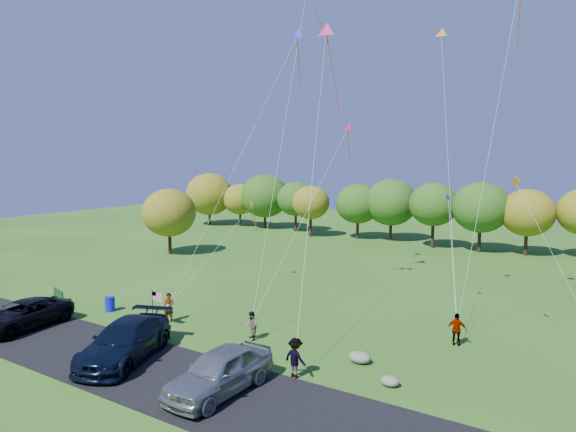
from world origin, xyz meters
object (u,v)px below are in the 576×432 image
at_px(flyer_a, 169,307).
at_px(minivan_dark, 22,315).
at_px(minivan_silver, 219,371).
at_px(flyer_d, 457,329).
at_px(flyer_c, 295,358).
at_px(flyer_b, 252,326).
at_px(park_bench, 60,296).
at_px(trash_barrel, 110,304).
at_px(minivan_navy, 125,341).

bearing_deg(flyer_a, minivan_dark, -157.27).
height_order(minivan_dark, minivan_silver, minivan_silver).
distance_m(minivan_silver, flyer_d, 13.40).
bearing_deg(flyer_c, minivan_dark, 18.79).
relative_size(flyer_b, park_bench, 0.88).
distance_m(flyer_d, park_bench, 26.41).
distance_m(flyer_d, trash_barrel, 21.93).
distance_m(minivan_navy, trash_barrel, 9.15).
bearing_deg(trash_barrel, flyer_b, 3.90).
xyz_separation_m(minivan_silver, flyer_b, (-2.80, 6.04, -0.21)).
distance_m(flyer_c, trash_barrel, 16.00).
bearing_deg(flyer_d, park_bench, 7.96).
bearing_deg(flyer_b, minivan_navy, -83.07).
relative_size(minivan_dark, minivan_silver, 1.04).
distance_m(flyer_b, trash_barrel, 11.21).
relative_size(flyer_a, trash_barrel, 1.86).
distance_m(minivan_silver, park_bench, 18.97).
xyz_separation_m(minivan_dark, flyer_b, (12.52, 5.95, -0.07)).
bearing_deg(trash_barrel, flyer_a, 6.22).
bearing_deg(flyer_c, minivan_silver, 68.14).
bearing_deg(trash_barrel, minivan_navy, -33.55).
bearing_deg(flyer_c, flyer_b, -22.84).
height_order(minivan_navy, flyer_a, minivan_navy).
bearing_deg(park_bench, minivan_navy, -4.10).
height_order(minivan_dark, flyer_c, flyer_c).
relative_size(flyer_a, flyer_d, 1.01).
bearing_deg(minivan_navy, trash_barrel, 125.44).
bearing_deg(minivan_dark, park_bench, 117.79).
height_order(minivan_dark, flyer_a, flyer_a).
xyz_separation_m(minivan_navy, flyer_c, (8.24, 2.96, -0.07)).
distance_m(flyer_a, flyer_d, 17.06).
height_order(minivan_navy, flyer_d, minivan_navy).
bearing_deg(minivan_silver, minivan_navy, 178.86).
relative_size(minivan_navy, flyer_a, 3.61).
distance_m(flyer_c, park_bench, 20.34).
xyz_separation_m(minivan_silver, flyer_a, (-9.04, 5.82, -0.11)).
bearing_deg(flyer_c, minivan_navy, 28.34).
xyz_separation_m(minivan_navy, flyer_b, (3.57, 5.81, -0.21)).
height_order(park_bench, trash_barrel, park_bench).
distance_m(flyer_a, trash_barrel, 4.98).
relative_size(minivan_silver, flyer_c, 2.99).
height_order(flyer_b, trash_barrel, flyer_b).
bearing_deg(flyer_d, minivan_dark, 19.67).
bearing_deg(flyer_d, trash_barrel, 9.08).
xyz_separation_m(minivan_silver, park_bench, (-18.42, 4.53, -0.46)).
distance_m(flyer_a, park_bench, 9.47).
bearing_deg(minivan_dark, flyer_b, 18.30).
height_order(flyer_b, park_bench, flyer_b).
distance_m(flyer_b, park_bench, 15.69).
bearing_deg(flyer_c, park_bench, 4.80).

